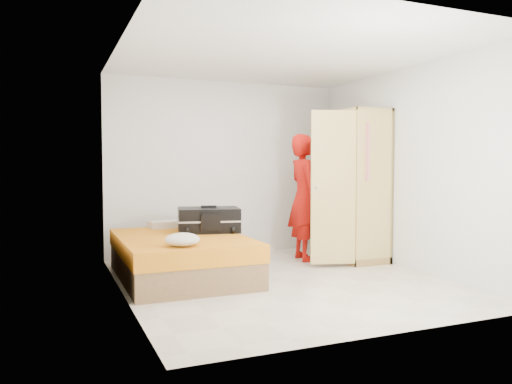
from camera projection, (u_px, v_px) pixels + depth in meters
name	position (u px, v px, depth m)	size (l,w,h in m)	color
room	(283.00, 169.00, 5.72)	(4.00, 4.02, 2.60)	beige
bed	(181.00, 257.00, 5.94)	(1.42, 2.02, 0.50)	olive
wardrobe	(349.00, 189.00, 7.09)	(1.15, 1.20, 2.10)	tan
person	(304.00, 197.00, 7.05)	(0.65, 0.43, 1.78)	red
suitcase	(209.00, 220.00, 6.31)	(0.87, 0.71, 0.33)	black
round_cushion	(182.00, 240.00, 5.16)	(0.36, 0.36, 0.14)	white
pillow	(168.00, 224.00, 6.72)	(0.51, 0.26, 0.09)	white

